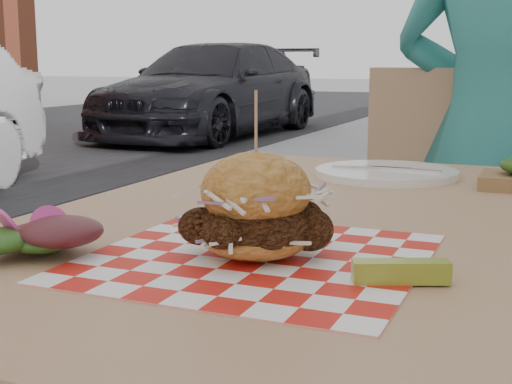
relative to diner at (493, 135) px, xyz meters
The scene contains 9 objects.
diner is the anchor object (origin of this frame).
car_dark 7.77m from the diner, 121.43° to the left, with size 1.72×4.22×1.22m, color black.
patio_table 0.98m from the diner, 98.71° to the right, with size 0.80×1.20×0.75m.
patio_chair 0.26m from the diner, behind, with size 0.50×0.50×0.95m.
paper_liner 1.22m from the diner, 97.28° to the right, with size 0.36×0.36×0.00m, color red.
sandwich 1.22m from the diner, 97.28° to the right, with size 0.16×0.16×0.18m.
pickle_spear 1.24m from the diner, 89.39° to the right, with size 0.10×0.02×0.02m, color #9FA931.
side_salad 1.36m from the diner, 106.76° to the right, with size 0.14×0.14×0.05m.
place_setting 0.60m from the diner, 104.20° to the right, with size 0.27×0.27×0.02m.
Camera 1 is at (0.59, -0.82, 0.97)m, focal length 50.00 mm.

